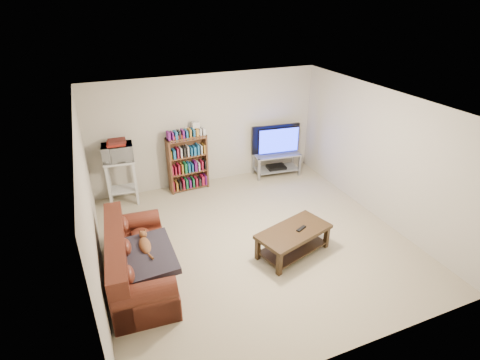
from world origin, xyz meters
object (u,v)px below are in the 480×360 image
coffee_table (293,237)px  tv_stand (276,160)px  sofa (135,264)px  bookshelf (188,162)px

coffee_table → tv_stand: size_ratio=1.23×
sofa → coffee_table: size_ratio=1.50×
tv_stand → sofa: bearing=-139.7°
sofa → tv_stand: (3.59, 2.46, 0.05)m
sofa → bookshelf: size_ratio=1.67×
tv_stand → coffee_table: bearing=-106.0°
sofa → tv_stand: bearing=38.2°
coffee_table → tv_stand: (1.11, 2.75, 0.05)m
coffee_table → tv_stand: bearing=51.1°
bookshelf → sofa: bearing=-124.2°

